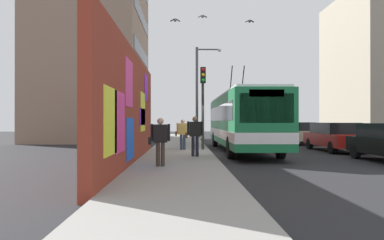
% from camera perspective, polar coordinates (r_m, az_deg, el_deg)
% --- Properties ---
extents(ground_plane, '(80.00, 80.00, 0.00)m').
position_cam_1_polar(ground_plane, '(18.33, 2.99, -5.39)').
color(ground_plane, '#232326').
extents(sidewalk_slab, '(48.00, 3.20, 0.15)m').
position_cam_1_polar(sidewalk_slab, '(18.27, -2.04, -5.17)').
color(sidewalk_slab, gray).
rests_on(sidewalk_slab, ground_plane).
extents(graffiti_wall, '(12.94, 0.32, 4.27)m').
position_cam_1_polar(graffiti_wall, '(13.80, -9.53, 1.76)').
color(graffiti_wall, maroon).
rests_on(graffiti_wall, ground_plane).
extents(building_far_left, '(11.91, 8.33, 17.39)m').
position_cam_1_polar(building_far_left, '(33.50, -15.16, 11.94)').
color(building_far_left, gray).
rests_on(building_far_left, ground_plane).
extents(building_far_right, '(10.49, 7.83, 13.19)m').
position_cam_1_polar(building_far_right, '(37.96, 27.86, 7.31)').
color(building_far_right, '#9E937F').
rests_on(building_far_right, ground_plane).
extents(city_bus, '(12.03, 2.50, 4.89)m').
position_cam_1_polar(city_bus, '(19.97, 7.81, 0.03)').
color(city_bus, '#19723F').
rests_on(city_bus, ground_plane).
extents(parked_car_red, '(4.92, 1.91, 1.58)m').
position_cam_1_polar(parked_car_red, '(21.51, 21.60, -2.37)').
color(parked_car_red, '#B21E19').
rests_on(parked_car_red, ground_plane).
extents(parked_car_champagne, '(4.72, 1.78, 1.58)m').
position_cam_1_polar(parked_car_champagne, '(27.38, 16.47, -1.91)').
color(parked_car_champagne, '#C6B793').
rests_on(parked_car_champagne, ground_plane).
extents(pedestrian_at_curb, '(0.23, 0.76, 1.72)m').
position_cam_1_polar(pedestrian_at_curb, '(15.52, 0.45, -2.02)').
color(pedestrian_at_curb, '#1E1E2D').
rests_on(pedestrian_at_curb, sidewalk_slab).
extents(pedestrian_midblock, '(0.22, 0.73, 1.61)m').
position_cam_1_polar(pedestrian_midblock, '(19.18, -1.50, -1.89)').
color(pedestrian_midblock, '#2D3F59').
rests_on(pedestrian_midblock, sidewalk_slab).
extents(pedestrian_near_wall, '(0.22, 0.73, 1.62)m').
position_cam_1_polar(pedestrian_near_wall, '(12.17, -5.06, -2.86)').
color(pedestrian_near_wall, '#3F3326').
rests_on(pedestrian_near_wall, sidewalk_slab).
extents(traffic_light, '(0.49, 0.28, 4.39)m').
position_cam_1_polar(traffic_light, '(19.21, 1.73, 4.09)').
color(traffic_light, '#2D382D').
rests_on(traffic_light, sidewalk_slab).
extents(street_lamp, '(0.44, 1.80, 6.62)m').
position_cam_1_polar(street_lamp, '(24.99, 1.24, 5.08)').
color(street_lamp, '#4C4C51').
rests_on(street_lamp, sidewalk_slab).
extents(flying_pigeons, '(8.55, 5.12, 1.02)m').
position_cam_1_polar(flying_pigeons, '(20.48, 3.42, 17.14)').
color(flying_pigeons, gray).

